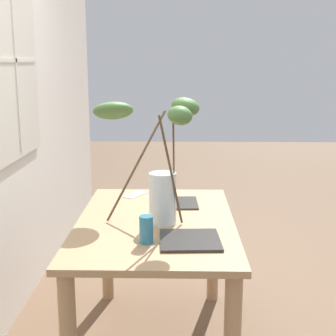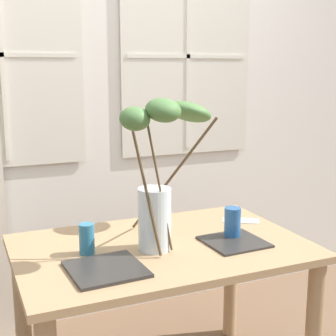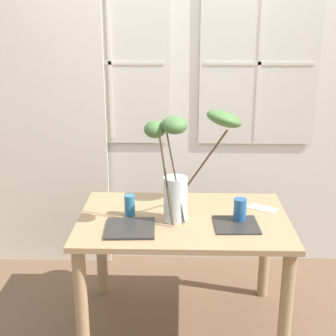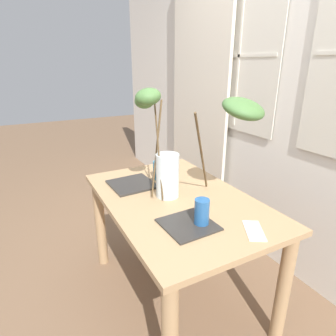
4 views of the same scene
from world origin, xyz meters
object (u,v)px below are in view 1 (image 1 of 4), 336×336
Objects in this scene: vase_with_branches at (150,154)px; plate_square_left at (190,240)px; drinking_glass_blue_left at (146,230)px; drinking_glass_blue_right at (166,191)px; plate_square_right at (176,203)px; dining_table at (156,244)px.

plate_square_left is (-0.33, -0.20, -0.34)m from vase_with_branches.
drinking_glass_blue_right is at bearing -6.27° from drinking_glass_blue_left.
plate_square_right is at bearing -112.94° from drinking_glass_blue_right.
vase_with_branches is 4.71× the size of drinking_glass_blue_right.
vase_with_branches is (0.03, 0.03, 0.48)m from dining_table.
dining_table is 4.52× the size of plate_square_left.
dining_table is 8.91× the size of drinking_glass_blue_right.
vase_with_branches reaches higher than drinking_glass_blue_right.
vase_with_branches is 0.51m from plate_square_left.
plate_square_right is at bearing -25.98° from vase_with_branches.
vase_with_branches is 0.41m from drinking_glass_blue_right.
plate_square_left reaches higher than dining_table.
plate_square_right is at bearing -12.00° from drinking_glass_blue_left.
plate_square_right is (0.27, -0.13, -0.34)m from vase_with_branches.
vase_with_branches reaches higher than plate_square_left.
vase_with_branches reaches higher than plate_square_right.
plate_square_left is at bearing -83.83° from drinking_glass_blue_left.
drinking_glass_blue_right is (0.65, -0.07, 0.01)m from drinking_glass_blue_left.
drinking_glass_blue_left is at bearing 96.17° from plate_square_left.
drinking_glass_blue_right reaches higher than plate_square_left.
plate_square_left is (-0.30, -0.17, 0.14)m from dining_table.
drinking_glass_blue_right reaches higher than plate_square_right.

